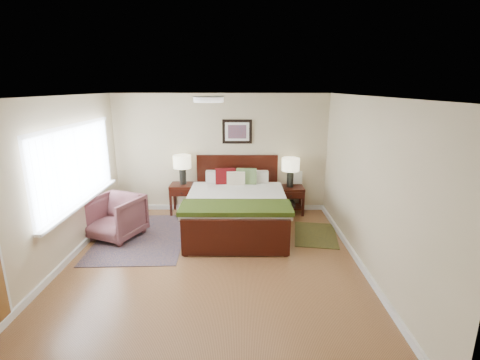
{
  "coord_description": "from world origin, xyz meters",
  "views": [
    {
      "loc": [
        0.45,
        -4.77,
        2.63
      ],
      "look_at": [
        0.42,
        1.08,
        1.05
      ],
      "focal_mm": 26.0,
      "sensor_mm": 36.0,
      "label": 1
    }
  ],
  "objects_px": {
    "bed": "(236,201)",
    "rug_persian": "(142,237)",
    "nightstand_right": "(289,197)",
    "lamp_left": "(182,164)",
    "armchair": "(115,217)",
    "nightstand_left": "(183,190)",
    "lamp_right": "(291,167)"
  },
  "relations": [
    {
      "from": "nightstand_left",
      "to": "lamp_right",
      "type": "xyz_separation_m",
      "value": [
        2.25,
        0.02,
        0.5
      ]
    },
    {
      "from": "nightstand_left",
      "to": "rug_persian",
      "type": "bearing_deg",
      "value": -114.19
    },
    {
      "from": "rug_persian",
      "to": "bed",
      "type": "bearing_deg",
      "value": 10.95
    },
    {
      "from": "lamp_left",
      "to": "rug_persian",
      "type": "xyz_separation_m",
      "value": [
        -0.56,
        -1.27,
        -1.07
      ]
    },
    {
      "from": "nightstand_right",
      "to": "lamp_left",
      "type": "distance_m",
      "value": 2.36
    },
    {
      "from": "armchair",
      "to": "rug_persian",
      "type": "distance_m",
      "value": 0.59
    },
    {
      "from": "bed",
      "to": "lamp_right",
      "type": "bearing_deg",
      "value": 38.16
    },
    {
      "from": "bed",
      "to": "lamp_left",
      "type": "xyz_separation_m",
      "value": [
        -1.14,
        0.87,
        0.52
      ]
    },
    {
      "from": "lamp_left",
      "to": "armchair",
      "type": "xyz_separation_m",
      "value": [
        -1.01,
        -1.26,
        -0.69
      ]
    },
    {
      "from": "bed",
      "to": "nightstand_right",
      "type": "distance_m",
      "value": 1.42
    },
    {
      "from": "bed",
      "to": "armchair",
      "type": "bearing_deg",
      "value": -169.7
    },
    {
      "from": "armchair",
      "to": "nightstand_right",
      "type": "bearing_deg",
      "value": 42.91
    },
    {
      "from": "nightstand_left",
      "to": "lamp_right",
      "type": "height_order",
      "value": "lamp_right"
    },
    {
      "from": "nightstand_right",
      "to": "rug_persian",
      "type": "height_order",
      "value": "nightstand_right"
    },
    {
      "from": "lamp_right",
      "to": "armchair",
      "type": "xyz_separation_m",
      "value": [
        -3.26,
        -1.26,
        -0.63
      ]
    },
    {
      "from": "armchair",
      "to": "rug_persian",
      "type": "bearing_deg",
      "value": 21.27
    },
    {
      "from": "lamp_right",
      "to": "armchair",
      "type": "bearing_deg",
      "value": -158.8
    },
    {
      "from": "armchair",
      "to": "lamp_left",
      "type": "bearing_deg",
      "value": 73.31
    },
    {
      "from": "nightstand_left",
      "to": "armchair",
      "type": "height_order",
      "value": "armchair"
    },
    {
      "from": "bed",
      "to": "nightstand_left",
      "type": "bearing_deg",
      "value": 143.18
    },
    {
      "from": "armchair",
      "to": "rug_persian",
      "type": "height_order",
      "value": "armchair"
    },
    {
      "from": "bed",
      "to": "armchair",
      "type": "relative_size",
      "value": 2.66
    },
    {
      "from": "bed",
      "to": "nightstand_left",
      "type": "distance_m",
      "value": 1.42
    },
    {
      "from": "nightstand_right",
      "to": "lamp_left",
      "type": "relative_size",
      "value": 0.96
    },
    {
      "from": "lamp_left",
      "to": "nightstand_right",
      "type": "bearing_deg",
      "value": -0.36
    },
    {
      "from": "bed",
      "to": "rug_persian",
      "type": "distance_m",
      "value": 1.83
    },
    {
      "from": "bed",
      "to": "armchair",
      "type": "xyz_separation_m",
      "value": [
        -2.15,
        -0.39,
        -0.17
      ]
    },
    {
      "from": "rug_persian",
      "to": "lamp_right",
      "type": "bearing_deg",
      "value": 22.14
    },
    {
      "from": "armchair",
      "to": "bed",
      "type": "bearing_deg",
      "value": 32.24
    },
    {
      "from": "nightstand_right",
      "to": "rug_persian",
      "type": "bearing_deg",
      "value": -155.93
    },
    {
      "from": "nightstand_left",
      "to": "nightstand_right",
      "type": "bearing_deg",
      "value": 0.19
    },
    {
      "from": "lamp_left",
      "to": "rug_persian",
      "type": "bearing_deg",
      "value": -113.82
    }
  ]
}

